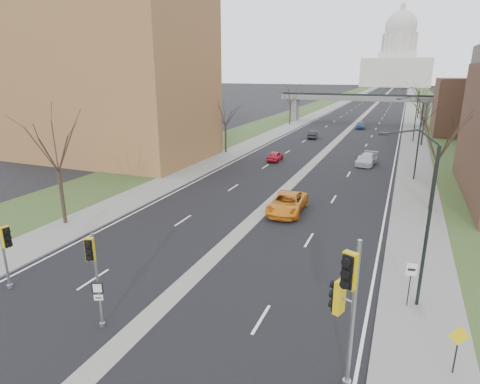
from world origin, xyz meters
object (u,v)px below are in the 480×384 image
Objects in this scene: car_left_far at (313,135)px; car_right_near at (287,203)px; car_right_far at (361,125)px; car_right_mid at (367,159)px; signal_pole_median at (93,266)px; warning_sign at (458,343)px; car_left_near at (275,156)px; signal_pole_right at (346,294)px; speed_limit_sign at (411,277)px.

car_right_near is (6.34, -38.63, 0.13)m from car_left_far.
car_right_mid is at bearing -87.67° from car_right_far.
signal_pole_median is 18.98m from car_right_near.
signal_pole_median is at bearing -97.87° from car_right_far.
car_left_near is at bearing 99.51° from warning_sign.
signal_pole_right is at bearing -20.51° from signal_pole_median.
speed_limit_sign is (12.84, 7.17, -1.51)m from signal_pole_median.
car_left_far is (-2.84, 57.13, -2.55)m from signal_pole_median.
signal_pole_median reaches higher than car_right_far.
car_right_far is (3.50, 72.80, -2.48)m from signal_pole_median.
speed_limit_sign reaches higher than warning_sign.
signal_pole_median is at bearing -161.51° from speed_limit_sign.
car_right_far is (-11.02, 69.94, -0.73)m from warning_sign.
car_right_near reaches higher than car_left_far.
speed_limit_sign is 0.61× the size of car_left_near.
car_right_far is at bearing -118.37° from car_left_far.
car_right_mid is at bearing 82.25° from warning_sign.
signal_pole_median is 1.23× the size of car_left_near.
signal_pole_median is 14.78m from speed_limit_sign.
car_right_near is (-7.04, 17.84, -3.07)m from signal_pole_right.
car_left_far is 0.94× the size of car_right_far.
car_right_near is at bearing 92.96° from car_left_far.
signal_pole_right is (10.53, 0.66, 0.65)m from signal_pole_median.
car_right_near is 1.14× the size of car_right_mid.
signal_pole_median is 37.44m from car_left_near.
car_left_near is (-13.95, 36.54, -3.22)m from signal_pole_right.
warning_sign is 56.98m from car_left_far.
signal_pole_right is 1.38× the size of car_right_far.
car_right_mid is at bearing 114.58° from car_left_far.
car_left_far is at bearing 68.75° from signal_pole_median.
signal_pole_right reaches higher than speed_limit_sign.
signal_pole_right is 7.24m from speed_limit_sign.
car_right_far is at bearing 87.41° from speed_limit_sign.
warning_sign is (1.68, -4.30, -0.24)m from speed_limit_sign.
speed_limit_sign is 0.40× the size of car_right_near.
car_right_far is (6.91, 35.61, 0.09)m from car_left_near.
warning_sign is at bearing -57.71° from car_right_near.
car_right_mid is at bearing -171.47° from car_left_near.
signal_pole_median is 1.08× the size of car_right_far.
speed_limit_sign is (2.31, 6.51, -2.16)m from signal_pole_right.
car_right_near is at bearing 55.21° from signal_pole_median.
car_right_near is at bearing -95.12° from car_right_far.
car_right_far reaches higher than car_left_near.
signal_pole_median is 40.09m from car_right_mid.
warning_sign reaches higher than car_left_far.
car_right_near is at bearing 107.10° from warning_sign.
signal_pole_median is 1.15× the size of car_left_far.
car_right_far is at bearing 87.11° from car_right_near.
car_right_far reaches higher than car_left_far.
car_right_near reaches higher than car_left_near.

